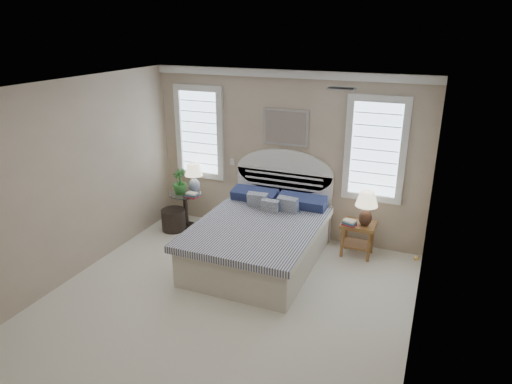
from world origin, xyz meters
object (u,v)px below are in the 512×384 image
object	(u,v)px
bed	(261,236)
lamp_right	(366,205)
side_table_left	(186,206)
nightstand_right	(358,232)
lamp_left	(194,174)
floor_pot	(174,220)

from	to	relation	value
bed	lamp_right	xyz separation A→B (m)	(1.39, 0.66, 0.47)
side_table_left	lamp_right	world-z (taller)	lamp_right
nightstand_right	lamp_right	xyz separation A→B (m)	(0.09, -0.03, 0.47)
lamp_right	side_table_left	bearing A→B (deg)	-178.70
side_table_left	lamp_left	xyz separation A→B (m)	(0.11, 0.14, 0.55)
lamp_left	lamp_right	size ratio (longest dim) A/B	0.93
lamp_left	lamp_right	distance (m)	2.94
bed	lamp_left	world-z (taller)	bed
lamp_left	lamp_right	bearing A→B (deg)	-1.48
side_table_left	lamp_left	distance (m)	0.58
bed	side_table_left	world-z (taller)	bed
side_table_left	nightstand_right	distance (m)	2.95
nightstand_right	lamp_right	world-z (taller)	lamp_right
nightstand_right	side_table_left	bearing A→B (deg)	-178.06
bed	nightstand_right	xyz separation A→B (m)	(1.30, 0.69, 0.00)
floor_pot	lamp_right	distance (m)	3.26
floor_pot	lamp_left	distance (m)	0.86
bed	lamp_left	size ratio (longest dim) A/B	4.55
floor_pot	lamp_left	world-z (taller)	lamp_left
nightstand_right	floor_pot	distance (m)	3.10
bed	lamp_left	xyz separation A→B (m)	(-1.54, 0.74, 0.55)
bed	lamp_left	distance (m)	1.79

